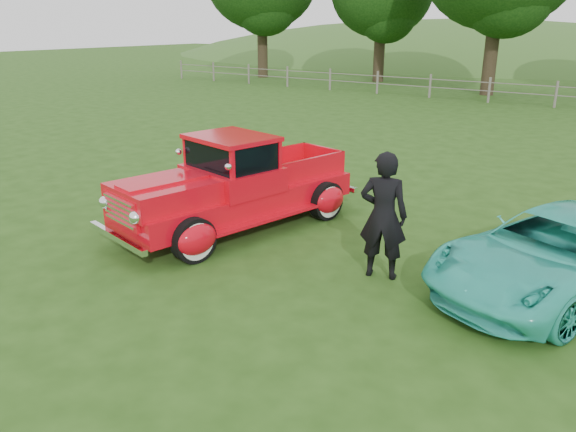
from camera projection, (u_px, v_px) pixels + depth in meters
The scene contains 5 objects.
ground at pixel (247, 275), 8.71m from camera, with size 140.00×140.00×0.00m, color #244712.
fence_line at pixel (556, 94), 25.42m from camera, with size 48.00×0.12×1.20m.
red_pickup at pixel (236, 187), 10.49m from camera, with size 2.96×5.23×1.78m.
teal_sedan at pixel (557, 253), 8.01m from camera, with size 1.96×4.25×1.18m, color #31C4AF.
man at pixel (383, 216), 8.37m from camera, with size 0.72×0.47×1.97m, color black.
Camera 1 is at (5.13, -6.08, 3.72)m, focal length 35.00 mm.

